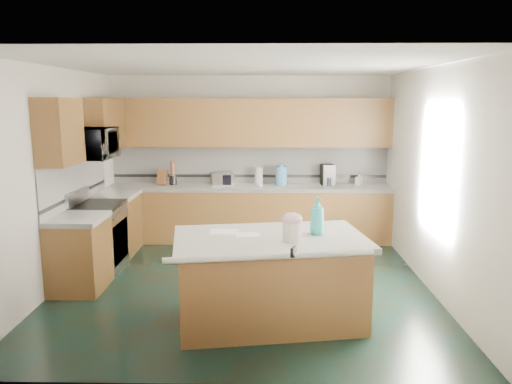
{
  "coord_description": "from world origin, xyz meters",
  "views": [
    {
      "loc": [
        0.28,
        -6.03,
        2.3
      ],
      "look_at": [
        0.15,
        0.35,
        1.12
      ],
      "focal_mm": 35.0,
      "sensor_mm": 36.0,
      "label": 1
    }
  ],
  "objects_px": {
    "island_top": "(270,239)",
    "treat_jar": "(292,231)",
    "knife_block": "(162,177)",
    "island_base": "(270,282)",
    "coffee_maker": "(328,175)",
    "toaster_oven": "(222,179)",
    "soap_bottle_island": "(317,216)"
  },
  "relations": [
    {
      "from": "soap_bottle_island",
      "to": "coffee_maker",
      "type": "xyz_separation_m",
      "value": [
        0.48,
        3.06,
        -0.03
      ]
    },
    {
      "from": "knife_block",
      "to": "treat_jar",
      "type": "bearing_deg",
      "value": -48.71
    },
    {
      "from": "treat_jar",
      "to": "soap_bottle_island",
      "type": "distance_m",
      "value": 0.4
    },
    {
      "from": "island_top",
      "to": "toaster_oven",
      "type": "distance_m",
      "value": 3.22
    },
    {
      "from": "island_base",
      "to": "coffee_maker",
      "type": "xyz_separation_m",
      "value": [
        0.97,
        3.16,
        0.66
      ]
    },
    {
      "from": "island_base",
      "to": "knife_block",
      "type": "xyz_separation_m",
      "value": [
        -1.75,
        3.13,
        0.62
      ]
    },
    {
      "from": "island_base",
      "to": "soap_bottle_island",
      "type": "distance_m",
      "value": 0.85
    },
    {
      "from": "soap_bottle_island",
      "to": "coffee_maker",
      "type": "relative_size",
      "value": 1.15
    },
    {
      "from": "island_top",
      "to": "treat_jar",
      "type": "bearing_deg",
      "value": -46.71
    },
    {
      "from": "island_top",
      "to": "toaster_oven",
      "type": "relative_size",
      "value": 5.49
    },
    {
      "from": "island_base",
      "to": "treat_jar",
      "type": "xyz_separation_m",
      "value": [
        0.21,
        -0.17,
        0.59
      ]
    },
    {
      "from": "island_top",
      "to": "coffee_maker",
      "type": "relative_size",
      "value": 5.68
    },
    {
      "from": "toaster_oven",
      "to": "coffee_maker",
      "type": "xyz_separation_m",
      "value": [
        1.74,
        0.03,
        0.07
      ]
    },
    {
      "from": "island_base",
      "to": "toaster_oven",
      "type": "height_order",
      "value": "toaster_oven"
    },
    {
      "from": "soap_bottle_island",
      "to": "treat_jar",
      "type": "bearing_deg",
      "value": -152.84
    },
    {
      "from": "island_top",
      "to": "treat_jar",
      "type": "height_order",
      "value": "treat_jar"
    },
    {
      "from": "treat_jar",
      "to": "soap_bottle_island",
      "type": "height_order",
      "value": "soap_bottle_island"
    },
    {
      "from": "knife_block",
      "to": "soap_bottle_island",
      "type": "bearing_deg",
      "value": -43.0
    },
    {
      "from": "soap_bottle_island",
      "to": "toaster_oven",
      "type": "xyz_separation_m",
      "value": [
        -1.26,
        3.03,
        -0.1
      ]
    },
    {
      "from": "island_top",
      "to": "coffee_maker",
      "type": "height_order",
      "value": "coffee_maker"
    },
    {
      "from": "toaster_oven",
      "to": "coffee_maker",
      "type": "distance_m",
      "value": 1.74
    },
    {
      "from": "treat_jar",
      "to": "coffee_maker",
      "type": "bearing_deg",
      "value": 71.86
    },
    {
      "from": "coffee_maker",
      "to": "toaster_oven",
      "type": "bearing_deg",
      "value": 173.23
    },
    {
      "from": "island_top",
      "to": "treat_jar",
      "type": "relative_size",
      "value": 10.06
    },
    {
      "from": "treat_jar",
      "to": "coffee_maker",
      "type": "distance_m",
      "value": 3.41
    },
    {
      "from": "knife_block",
      "to": "coffee_maker",
      "type": "distance_m",
      "value": 2.72
    },
    {
      "from": "island_base",
      "to": "knife_block",
      "type": "distance_m",
      "value": 3.64
    },
    {
      "from": "toaster_oven",
      "to": "coffee_maker",
      "type": "relative_size",
      "value": 1.03
    },
    {
      "from": "treat_jar",
      "to": "knife_block",
      "type": "xyz_separation_m",
      "value": [
        -1.96,
        3.3,
        0.03
      ]
    },
    {
      "from": "island_base",
      "to": "treat_jar",
      "type": "height_order",
      "value": "treat_jar"
    },
    {
      "from": "island_base",
      "to": "knife_block",
      "type": "relative_size",
      "value": 7.37
    },
    {
      "from": "toaster_oven",
      "to": "island_base",
      "type": "bearing_deg",
      "value": -88.36
    }
  ]
}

